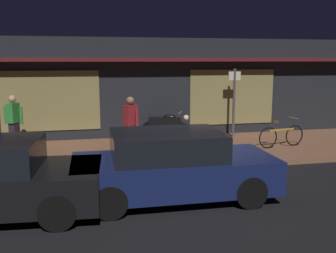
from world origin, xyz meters
name	(u,v)px	position (x,y,z in m)	size (l,w,h in m)	color
ground_plane	(180,185)	(0.00, 0.00, 0.00)	(60.00, 60.00, 0.00)	black
sidewalk_slab	(157,152)	(0.00, 3.00, 0.07)	(18.00, 4.00, 0.15)	brown
storefront_building	(140,87)	(0.00, 6.39, 1.80)	(18.00, 3.30, 3.60)	black
motorcycle	(166,125)	(0.60, 4.38, 0.65)	(1.59, 0.88, 0.97)	black
bicycle_parked	(281,136)	(3.87, 2.48, 0.51)	(1.64, 0.43, 0.91)	black
person_photographer	(14,122)	(-4.19, 3.77, 1.03)	(0.59, 0.44, 1.67)	#28232D
person_bystander	(131,124)	(-0.83, 2.57, 1.03)	(0.44, 0.54, 1.67)	#28232D
sign_post	(234,99)	(3.01, 4.33, 1.51)	(0.44, 0.09, 2.40)	#47474C
parked_car_far	(172,166)	(-0.40, -0.85, 0.70)	(4.12, 1.82, 1.42)	black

